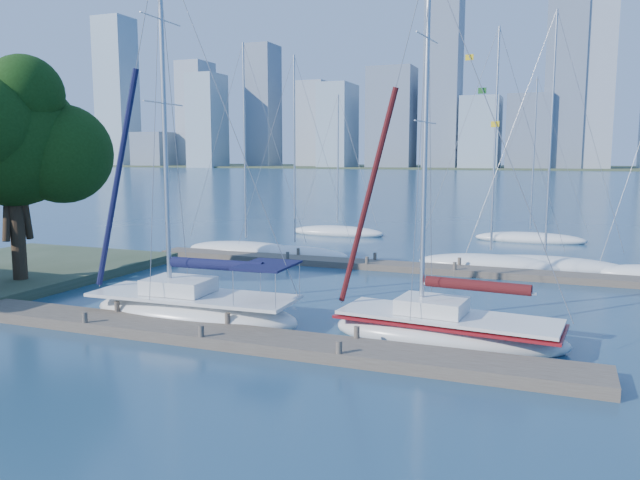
% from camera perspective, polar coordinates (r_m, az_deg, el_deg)
% --- Properties ---
extents(ground, '(700.00, 700.00, 0.00)m').
position_cam_1_polar(ground, '(22.80, -9.56, -9.07)').
color(ground, navy).
rests_on(ground, ground).
extents(near_dock, '(26.00, 2.00, 0.40)m').
position_cam_1_polar(near_dock, '(22.74, -9.57, -8.59)').
color(near_dock, '#4A4036').
rests_on(near_dock, ground).
extents(far_dock, '(30.00, 1.80, 0.36)m').
position_cam_1_polar(far_dock, '(36.48, 6.19, -2.36)').
color(far_dock, '#4A4036').
rests_on(far_dock, ground).
extents(far_shore, '(800.00, 100.00, 1.50)m').
position_cam_1_polar(far_shore, '(338.94, 19.47, 6.20)').
color(far_shore, '#38472D').
rests_on(far_shore, ground).
extents(tree, '(8.61, 7.84, 11.15)m').
position_cam_1_polar(tree, '(33.57, -26.35, 8.46)').
color(tree, '#332216').
rests_on(tree, ground).
extents(sailboat_navy, '(9.14, 3.25, 15.34)m').
position_cam_1_polar(sailboat_navy, '(25.41, -11.55, -4.65)').
color(sailboat_navy, silver).
rests_on(sailboat_navy, ground).
extents(sailboat_maroon, '(8.46, 3.46, 13.78)m').
position_cam_1_polar(sailboat_maroon, '(22.55, 11.57, -6.42)').
color(sailboat_maroon, silver).
rests_on(sailboat_maroon, ground).
extents(bg_boat_0, '(8.67, 2.49, 14.14)m').
position_cam_1_polar(bg_boat_0, '(41.99, -6.75, -0.89)').
color(bg_boat_0, silver).
rests_on(bg_boat_0, ground).
extents(bg_boat_1, '(7.60, 4.63, 13.10)m').
position_cam_1_polar(bg_boat_1, '(40.36, -2.30, -1.23)').
color(bg_boat_1, silver).
rests_on(bg_boat_1, ground).
extents(bg_boat_3, '(8.79, 4.86, 14.08)m').
position_cam_1_polar(bg_boat_3, '(37.79, 15.32, -2.09)').
color(bg_boat_3, silver).
rests_on(bg_boat_3, ground).
extents(bg_boat_4, '(9.41, 5.76, 14.88)m').
position_cam_1_polar(bg_boat_4, '(38.27, 19.84, -2.15)').
color(bg_boat_4, silver).
rests_on(bg_boat_4, ground).
extents(bg_boat_6, '(8.27, 4.67, 11.76)m').
position_cam_1_polar(bg_boat_6, '(51.79, 1.62, 0.75)').
color(bg_boat_6, silver).
rests_on(bg_boat_6, ground).
extents(bg_boat_7, '(8.37, 3.05, 12.68)m').
position_cam_1_polar(bg_boat_7, '(50.32, 18.65, 0.14)').
color(bg_boat_7, silver).
rests_on(bg_boat_7, ground).
extents(skyline, '(503.34, 51.31, 121.35)m').
position_cam_1_polar(skyline, '(310.58, 23.60, 12.66)').
color(skyline, '#8297A8').
rests_on(skyline, ground).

